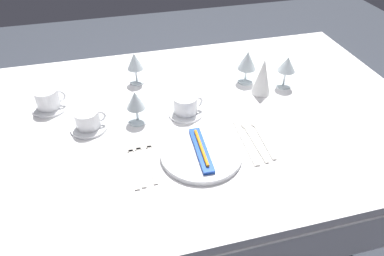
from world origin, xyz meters
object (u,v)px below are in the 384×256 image
(fork_inner, at_px, (140,161))
(spoon_soup, at_px, (251,136))
(coffee_cup_left, at_px, (88,119))
(coffee_cup_right, at_px, (48,98))
(toothbrush_package, at_px, (201,149))
(fork_salad, at_px, (133,163))
(wine_glass_far, at_px, (136,102))
(dinner_knife, at_px, (246,143))
(napkin_folded, at_px, (263,77))
(spoon_dessert, at_px, (260,134))
(wine_glass_right, at_px, (135,63))
(coffee_cup_far, at_px, (186,104))
(wine_glass_centre, at_px, (287,66))
(wine_glass_left, at_px, (247,61))
(fork_outer, at_px, (151,159))
(dinner_plate, at_px, (201,153))

(fork_inner, distance_m, spoon_soup, 0.39)
(coffee_cup_left, xyz_separation_m, coffee_cup_right, (-0.14, 0.16, 0.00))
(toothbrush_package, xyz_separation_m, coffee_cup_right, (-0.49, 0.39, 0.02))
(fork_inner, xyz_separation_m, fork_salad, (-0.02, -0.00, -0.00))
(toothbrush_package, bearing_deg, wine_glass_far, 127.07)
(dinner_knife, relative_size, spoon_soup, 1.05)
(dinner_knife, height_order, coffee_cup_right, coffee_cup_right)
(dinner_knife, bearing_deg, wine_glass_far, 147.47)
(dinner_knife, height_order, napkin_folded, napkin_folded)
(toothbrush_package, height_order, spoon_dessert, toothbrush_package)
(toothbrush_package, height_order, wine_glass_right, wine_glass_right)
(spoon_soup, relative_size, wine_glass_far, 1.72)
(coffee_cup_far, bearing_deg, wine_glass_right, 119.37)
(fork_salad, distance_m, wine_glass_centre, 0.74)
(fork_inner, xyz_separation_m, napkin_folded, (0.53, 0.28, 0.07))
(fork_salad, bearing_deg, wine_glass_right, 81.11)
(coffee_cup_far, bearing_deg, spoon_soup, -44.98)
(wine_glass_left, distance_m, napkin_folded, 0.10)
(dinner_knife, xyz_separation_m, spoon_soup, (0.03, 0.03, -0.00))
(spoon_soup, distance_m, coffee_cup_far, 0.27)
(toothbrush_package, relative_size, fork_inner, 1.02)
(fork_inner, relative_size, spoon_dessert, 1.00)
(toothbrush_package, relative_size, dinner_knife, 0.92)
(toothbrush_package, height_order, napkin_folded, napkin_folded)
(coffee_cup_left, relative_size, coffee_cup_far, 0.97)
(spoon_dessert, bearing_deg, fork_inner, -176.04)
(spoon_soup, relative_size, coffee_cup_far, 1.97)
(coffee_cup_right, xyz_separation_m, coffee_cup_far, (0.49, -0.16, -0.00))
(fork_inner, bearing_deg, coffee_cup_far, 46.72)
(fork_outer, bearing_deg, spoon_soup, 4.02)
(fork_outer, xyz_separation_m, spoon_soup, (0.35, 0.02, -0.00))
(wine_glass_right, bearing_deg, fork_salad, -98.89)
(fork_outer, relative_size, coffee_cup_far, 1.85)
(fork_salad, distance_m, coffee_cup_right, 0.46)
(toothbrush_package, height_order, wine_glass_far, wine_glass_far)
(wine_glass_far, bearing_deg, dinner_knife, -32.53)
(coffee_cup_left, relative_size, wine_glass_left, 0.77)
(toothbrush_package, xyz_separation_m, wine_glass_right, (-0.14, 0.50, 0.07))
(fork_outer, relative_size, napkin_folded, 1.34)
(fork_inner, height_order, wine_glass_right, wine_glass_right)
(fork_inner, relative_size, wine_glass_right, 1.52)
(dinner_plate, relative_size, coffee_cup_right, 2.39)
(fork_salad, bearing_deg, coffee_cup_left, 120.15)
(fork_inner, height_order, napkin_folded, napkin_folded)
(fork_inner, relative_size, wine_glass_centre, 1.55)
(fork_salad, distance_m, wine_glass_left, 0.65)
(dinner_plate, height_order, wine_glass_centre, wine_glass_centre)
(coffee_cup_right, height_order, wine_glass_left, wine_glass_left)
(spoon_soup, height_order, napkin_folded, napkin_folded)
(wine_glass_left, xyz_separation_m, wine_glass_far, (-0.48, -0.16, -0.01))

